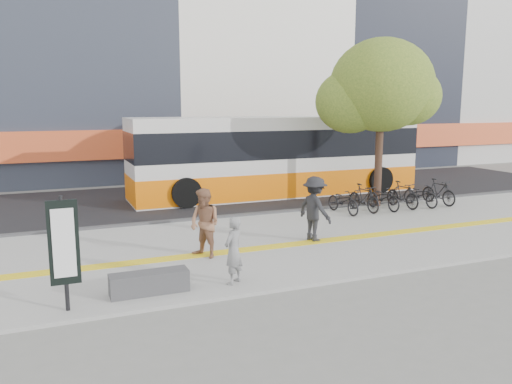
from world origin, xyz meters
name	(u,v)px	position (x,y,z in m)	size (l,w,h in m)	color
ground	(246,265)	(0.00, 0.00, 0.00)	(120.00, 120.00, 0.00)	slate
sidewalk	(226,248)	(0.00, 1.50, 0.04)	(40.00, 7.00, 0.08)	gray
tactile_strip	(232,251)	(0.00, 1.00, 0.09)	(40.00, 0.45, 0.01)	yellow
street	(166,201)	(0.00, 9.00, 0.03)	(40.00, 8.00, 0.06)	black
curb	(192,220)	(0.00, 5.00, 0.07)	(40.00, 0.25, 0.14)	#313133
bench	(149,283)	(-2.60, -1.20, 0.30)	(1.60, 0.45, 0.45)	#313133
signboard	(64,244)	(-4.20, -1.51, 1.37)	(0.55, 0.10, 2.20)	black
street_tree	(379,88)	(7.18, 4.82, 4.51)	(4.40, 3.80, 6.31)	#39241A
bus	(277,158)	(4.76, 8.50, 1.62)	(12.49, 2.96, 3.33)	silver
bicycle_row	(392,196)	(7.36, 4.00, 0.55)	(4.97, 1.75, 0.99)	black
seated_woman	(233,250)	(-0.80, -1.31, 0.82)	(0.54, 0.35, 1.48)	black
pedestrian_tan	(205,223)	(-0.81, 0.79, 0.96)	(0.86, 0.67, 1.76)	#906246
pedestrian_dark	(315,209)	(2.54, 1.17, 1.00)	(1.19, 0.68, 1.84)	black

